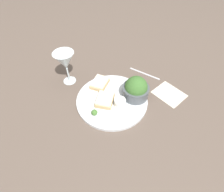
# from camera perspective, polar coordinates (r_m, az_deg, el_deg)

# --- Properties ---
(ground_plane) EXTENTS (4.00, 4.00, 0.00)m
(ground_plane) POSITION_cam_1_polar(r_m,az_deg,el_deg) (0.79, 0.00, -1.64)
(ground_plane) COLOR brown
(dinner_plate) EXTENTS (0.32, 0.32, 0.01)m
(dinner_plate) POSITION_cam_1_polar(r_m,az_deg,el_deg) (0.78, 0.00, -1.31)
(dinner_plate) COLOR silver
(dinner_plate) RESTS_ON ground_plane
(salad_bowl) EXTENTS (0.12, 0.12, 0.10)m
(salad_bowl) POSITION_cam_1_polar(r_m,az_deg,el_deg) (0.77, 7.77, 2.28)
(salad_bowl) COLOR #4C5156
(salad_bowl) RESTS_ON dinner_plate
(sauce_ramekin) EXTENTS (0.05, 0.05, 0.03)m
(sauce_ramekin) POSITION_cam_1_polar(r_m,az_deg,el_deg) (0.74, 2.62, -2.08)
(sauce_ramekin) COLOR white
(sauce_ramekin) RESTS_ON dinner_plate
(cheese_toast_near) EXTENTS (0.10, 0.08, 0.03)m
(cheese_toast_near) POSITION_cam_1_polar(r_m,az_deg,el_deg) (0.83, -4.00, 4.25)
(cheese_toast_near) COLOR tan
(cheese_toast_near) RESTS_ON dinner_plate
(cheese_toast_far) EXTENTS (0.10, 0.09, 0.03)m
(cheese_toast_far) POSITION_cam_1_polar(r_m,az_deg,el_deg) (0.76, -2.36, -1.26)
(cheese_toast_far) COLOR tan
(cheese_toast_far) RESTS_ON dinner_plate
(wine_glass) EXTENTS (0.09, 0.09, 0.17)m
(wine_glass) POSITION_cam_1_polar(r_m,az_deg,el_deg) (0.82, -15.24, 10.72)
(wine_glass) COLOR silver
(wine_glass) RESTS_ON ground_plane
(garnish) EXTENTS (0.03, 0.03, 0.03)m
(garnish) POSITION_cam_1_polar(r_m,az_deg,el_deg) (0.72, -5.78, -5.37)
(garnish) COLOR #477533
(garnish) RESTS_ON dinner_plate
(napkin) EXTENTS (0.14, 0.16, 0.01)m
(napkin) POSITION_cam_1_polar(r_m,az_deg,el_deg) (0.85, 18.18, 0.69)
(napkin) COLOR beige
(napkin) RESTS_ON ground_plane
(fork) EXTENTS (0.01, 0.17, 0.01)m
(fork) POSITION_cam_1_polar(r_m,az_deg,el_deg) (0.93, 10.58, 7.26)
(fork) COLOR silver
(fork) RESTS_ON ground_plane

